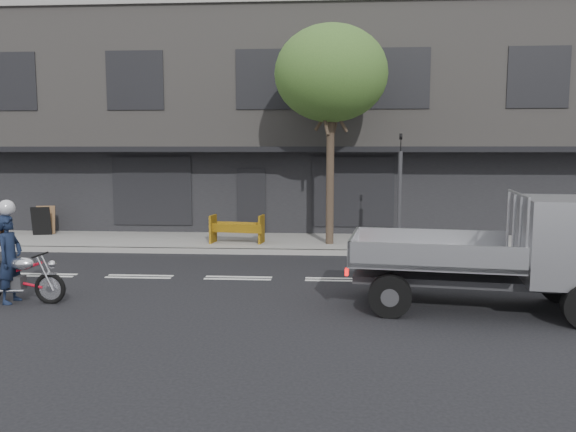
% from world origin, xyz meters
% --- Properties ---
extents(ground, '(80.00, 80.00, 0.00)m').
position_xyz_m(ground, '(0.00, 0.00, 0.00)').
color(ground, black).
rests_on(ground, ground).
extents(sidewalk, '(32.00, 3.20, 0.15)m').
position_xyz_m(sidewalk, '(0.00, 4.70, 0.07)').
color(sidewalk, gray).
rests_on(sidewalk, ground).
extents(kerb, '(32.00, 0.20, 0.15)m').
position_xyz_m(kerb, '(0.00, 3.10, 0.07)').
color(kerb, gray).
rests_on(kerb, ground).
extents(building_main, '(26.00, 10.00, 8.00)m').
position_xyz_m(building_main, '(0.00, 11.30, 4.00)').
color(building_main, slate).
rests_on(building_main, ground).
extents(street_tree, '(3.40, 3.40, 6.74)m').
position_xyz_m(street_tree, '(2.20, 4.20, 5.28)').
color(street_tree, '#382B21').
rests_on(street_tree, ground).
extents(traffic_light_pole, '(0.12, 0.12, 3.50)m').
position_xyz_m(traffic_light_pole, '(4.20, 3.35, 1.65)').
color(traffic_light_pole, '#2D2D30').
rests_on(traffic_light_pole, ground).
extents(motorcycle, '(1.97, 0.57, 1.01)m').
position_xyz_m(motorcycle, '(-4.06, -2.39, 0.52)').
color(motorcycle, black).
rests_on(motorcycle, ground).
extents(rider, '(0.45, 0.66, 1.77)m').
position_xyz_m(rider, '(-4.21, -2.39, 0.88)').
color(rider, '#121B32').
rests_on(rider, ground).
extents(flatbed_ute, '(5.12, 2.63, 2.27)m').
position_xyz_m(flatbed_ute, '(6.14, -2.40, 1.30)').
color(flatbed_ute, black).
rests_on(flatbed_ute, ground).
extents(construction_barrier, '(1.71, 0.91, 0.91)m').
position_xyz_m(construction_barrier, '(-0.67, 3.91, 0.61)').
color(construction_barrier, '#FFAE0D').
rests_on(construction_barrier, sidewalk).
extents(sandwich_board, '(0.69, 0.53, 0.98)m').
position_xyz_m(sandwich_board, '(-7.54, 5.24, 0.64)').
color(sandwich_board, black).
rests_on(sandwich_board, sidewalk).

